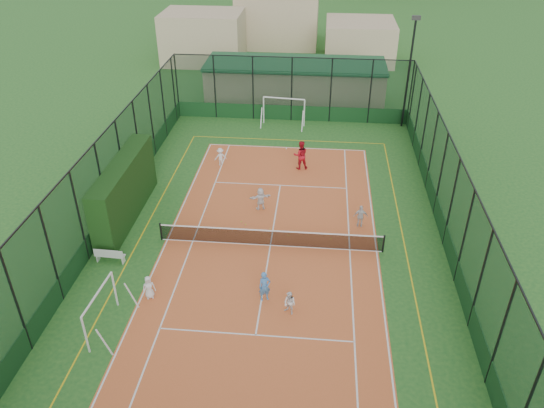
{
  "coord_description": "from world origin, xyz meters",
  "views": [
    {
      "loc": [
        2.19,
        -22.3,
        16.32
      ],
      "look_at": [
        -0.12,
        2.2,
        1.2
      ],
      "focal_mm": 35.0,
      "sensor_mm": 36.0,
      "label": 1
    }
  ],
  "objects_px": {
    "child_far_left": "(220,157)",
    "child_far_right": "(361,216)",
    "floodlight_ne": "(409,74)",
    "child_near_right": "(290,303)",
    "futsal_goal_near": "(101,311)",
    "child_near_left": "(149,287)",
    "coach": "(301,155)",
    "child_far_back": "(261,199)",
    "child_near_mid": "(265,286)",
    "white_bench": "(110,255)",
    "clubhouse": "(295,80)",
    "futsal_goal_far": "(284,112)"
  },
  "relations": [
    {
      "from": "child_far_left",
      "to": "child_far_back",
      "type": "xyz_separation_m",
      "value": [
        3.27,
        -5.23,
        0.07
      ]
    },
    {
      "from": "clubhouse",
      "to": "futsal_goal_far",
      "type": "distance_m",
      "value": 5.99
    },
    {
      "from": "child_far_right",
      "to": "coach",
      "type": "xyz_separation_m",
      "value": [
        -3.6,
        6.56,
        0.32
      ]
    },
    {
      "from": "floodlight_ne",
      "to": "futsal_goal_far",
      "type": "distance_m",
      "value": 9.63
    },
    {
      "from": "futsal_goal_near",
      "to": "child_far_right",
      "type": "xyz_separation_m",
      "value": [
        11.21,
        8.78,
        -0.27
      ]
    },
    {
      "from": "child_far_right",
      "to": "child_near_mid",
      "type": "bearing_deg",
      "value": 53.93
    },
    {
      "from": "futsal_goal_far",
      "to": "child_near_right",
      "type": "height_order",
      "value": "futsal_goal_far"
    },
    {
      "from": "child_near_left",
      "to": "child_near_right",
      "type": "relative_size",
      "value": 1.01
    },
    {
      "from": "floodlight_ne",
      "to": "child_far_right",
      "type": "height_order",
      "value": "floodlight_ne"
    },
    {
      "from": "futsal_goal_near",
      "to": "child_near_left",
      "type": "bearing_deg",
      "value": -30.66
    },
    {
      "from": "clubhouse",
      "to": "child_far_left",
      "type": "distance_m",
      "value": 13.9
    },
    {
      "from": "child_near_left",
      "to": "coach",
      "type": "xyz_separation_m",
      "value": [
        6.21,
        13.3,
        0.39
      ]
    },
    {
      "from": "child_far_left",
      "to": "child_far_back",
      "type": "relative_size",
      "value": 0.9
    },
    {
      "from": "clubhouse",
      "to": "child_far_right",
      "type": "xyz_separation_m",
      "value": [
        4.73,
        -19.76,
        -0.91
      ]
    },
    {
      "from": "futsal_goal_near",
      "to": "child_near_left",
      "type": "distance_m",
      "value": 2.5
    },
    {
      "from": "child_far_left",
      "to": "coach",
      "type": "relative_size",
      "value": 0.63
    },
    {
      "from": "futsal_goal_far",
      "to": "child_near_right",
      "type": "xyz_separation_m",
      "value": [
        1.84,
        -21.0,
        -0.48
      ]
    },
    {
      "from": "child_near_left",
      "to": "floodlight_ne",
      "type": "bearing_deg",
      "value": 33.37
    },
    {
      "from": "child_far_right",
      "to": "child_far_back",
      "type": "xyz_separation_m",
      "value": [
        -5.63,
        1.3,
        0.02
      ]
    },
    {
      "from": "futsal_goal_far",
      "to": "child_near_left",
      "type": "bearing_deg",
      "value": -96.37
    },
    {
      "from": "floodlight_ne",
      "to": "child_near_mid",
      "type": "xyz_separation_m",
      "value": [
        -8.45,
        -20.74,
        -3.37
      ]
    },
    {
      "from": "child_near_left",
      "to": "child_near_right",
      "type": "height_order",
      "value": "child_near_left"
    },
    {
      "from": "child_near_mid",
      "to": "child_far_left",
      "type": "xyz_separation_m",
      "value": [
        -4.33,
        12.92,
        -0.13
      ]
    },
    {
      "from": "floodlight_ne",
      "to": "coach",
      "type": "distance_m",
      "value": 11.25
    },
    {
      "from": "white_bench",
      "to": "coach",
      "type": "xyz_separation_m",
      "value": [
        8.93,
        10.89,
        0.56
      ]
    },
    {
      "from": "futsal_goal_far",
      "to": "child_near_mid",
      "type": "relative_size",
      "value": 2.21
    },
    {
      "from": "futsal_goal_far",
      "to": "child_near_left",
      "type": "xyz_separation_m",
      "value": [
        -4.57,
        -20.56,
        -0.47
      ]
    },
    {
      "from": "child_far_left",
      "to": "child_far_right",
      "type": "distance_m",
      "value": 11.04
    },
    {
      "from": "floodlight_ne",
      "to": "child_far_right",
      "type": "relative_size",
      "value": 6.27
    },
    {
      "from": "child_far_left",
      "to": "white_bench",
      "type": "bearing_deg",
      "value": 49.59
    },
    {
      "from": "futsal_goal_far",
      "to": "child_far_right",
      "type": "xyz_separation_m",
      "value": [
        5.24,
        -13.81,
        -0.39
      ]
    },
    {
      "from": "floodlight_ne",
      "to": "child_near_right",
      "type": "relative_size",
      "value": 7.19
    },
    {
      "from": "child_far_right",
      "to": "futsal_goal_far",
      "type": "bearing_deg",
      "value": -69.63
    },
    {
      "from": "coach",
      "to": "floodlight_ne",
      "type": "bearing_deg",
      "value": -146.23
    },
    {
      "from": "white_bench",
      "to": "child_near_right",
      "type": "relative_size",
      "value": 1.31
    },
    {
      "from": "futsal_goal_far",
      "to": "child_far_left",
      "type": "height_order",
      "value": "futsal_goal_far"
    },
    {
      "from": "child_near_left",
      "to": "child_far_right",
      "type": "height_order",
      "value": "child_far_right"
    },
    {
      "from": "clubhouse",
      "to": "child_near_left",
      "type": "distance_m",
      "value": 27.0
    },
    {
      "from": "child_far_left",
      "to": "futsal_goal_near",
      "type": "bearing_deg",
      "value": 59.45
    },
    {
      "from": "white_bench",
      "to": "child_far_right",
      "type": "relative_size",
      "value": 1.14
    },
    {
      "from": "child_near_left",
      "to": "child_far_left",
      "type": "relative_size",
      "value": 0.95
    },
    {
      "from": "white_bench",
      "to": "coach",
      "type": "bearing_deg",
      "value": 53.34
    },
    {
      "from": "child_near_left",
      "to": "coach",
      "type": "height_order",
      "value": "coach"
    },
    {
      "from": "futsal_goal_far",
      "to": "child_far_back",
      "type": "relative_size",
      "value": 2.41
    },
    {
      "from": "child_near_mid",
      "to": "child_near_right",
      "type": "xyz_separation_m",
      "value": [
        1.18,
        -0.8,
        -0.17
      ]
    },
    {
      "from": "white_bench",
      "to": "child_near_left",
      "type": "height_order",
      "value": "child_near_left"
    },
    {
      "from": "child_far_back",
      "to": "clubhouse",
      "type": "bearing_deg",
      "value": -113.68
    },
    {
      "from": "child_far_left",
      "to": "child_far_right",
      "type": "height_order",
      "value": "child_far_right"
    },
    {
      "from": "floodlight_ne",
      "to": "white_bench",
      "type": "xyz_separation_m",
      "value": [
        -16.4,
        -18.69,
        -3.7
      ]
    },
    {
      "from": "white_bench",
      "to": "child_far_back",
      "type": "distance_m",
      "value": 8.91
    }
  ]
}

